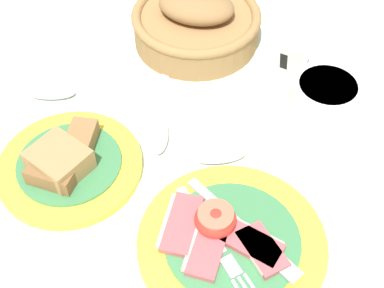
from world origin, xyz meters
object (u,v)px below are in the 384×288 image
(teaspoon_near_cup, at_px, (70,94))
(breakfast_plate, at_px, (229,240))
(number_card, at_px, (287,58))
(sugar_cup, at_px, (324,101))
(teaspoon_stray, at_px, (240,154))
(bread_basket, at_px, (196,22))
(teaspoon_by_saucer, at_px, (161,122))
(bread_plate, at_px, (67,164))

(teaspoon_near_cup, bearing_deg, breakfast_plate, 131.40)
(teaspoon_near_cup, bearing_deg, number_card, -172.75)
(teaspoon_near_cup, bearing_deg, sugar_cup, 172.21)
(breakfast_plate, height_order, teaspoon_near_cup, breakfast_plate)
(sugar_cup, xyz_separation_m, teaspoon_stray, (-0.06, -0.13, -0.03))
(bread_basket, bearing_deg, breakfast_plate, -50.63)
(breakfast_plate, xyz_separation_m, bread_basket, (-0.25, 0.31, 0.03))
(bread_basket, relative_size, number_card, 2.91)
(teaspoon_by_saucer, bearing_deg, breakfast_plate, 26.01)
(teaspoon_by_saucer, distance_m, teaspoon_stray, 0.13)
(breakfast_plate, relative_size, bread_basket, 1.09)
(number_card, distance_m, teaspoon_stray, 0.19)
(bread_plate, bearing_deg, teaspoon_near_cup, 131.68)
(teaspoon_near_cup, height_order, teaspoon_stray, same)
(sugar_cup, relative_size, bread_basket, 0.47)
(teaspoon_by_saucer, bearing_deg, bread_basket, 166.49)
(teaspoon_near_cup, relative_size, teaspoon_stray, 1.12)
(teaspoon_by_saucer, bearing_deg, number_card, 120.24)
(bread_basket, height_order, number_card, bread_basket)
(bread_plate, bearing_deg, breakfast_plate, 5.60)
(breakfast_plate, bearing_deg, teaspoon_stray, 114.86)
(number_card, distance_m, teaspoon_by_saucer, 0.22)
(teaspoon_stray, bearing_deg, breakfast_plate, 70.76)
(bread_plate, bearing_deg, bread_basket, 91.93)
(bread_plate, xyz_separation_m, bread_basket, (-0.01, 0.33, 0.02))
(breakfast_plate, relative_size, bread_plate, 1.18)
(number_card, height_order, teaspoon_by_saucer, number_card)
(bread_plate, bearing_deg, sugar_cup, 49.03)
(breakfast_plate, xyz_separation_m, teaspoon_by_saucer, (-0.19, 0.12, -0.01))
(number_card, xyz_separation_m, teaspoon_near_cup, (-0.25, -0.23, -0.03))
(teaspoon_stray, bearing_deg, teaspoon_near_cup, -35.29)
(number_card, height_order, teaspoon_near_cup, number_card)
(breakfast_plate, relative_size, number_card, 3.16)
(teaspoon_by_saucer, bearing_deg, bread_plate, -53.38)
(teaspoon_stray, bearing_deg, teaspoon_by_saucer, -38.17)
(number_card, bearing_deg, teaspoon_near_cup, -143.72)
(sugar_cup, xyz_separation_m, bread_basket, (-0.25, 0.05, -0.00))
(teaspoon_by_saucer, bearing_deg, teaspoon_near_cup, -111.06)
(breakfast_plate, xyz_separation_m, number_card, (-0.09, 0.31, 0.03))
(breakfast_plate, bearing_deg, sugar_cup, 89.57)
(breakfast_plate, distance_m, number_card, 0.32)
(sugar_cup, bearing_deg, teaspoon_by_saucer, -143.41)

